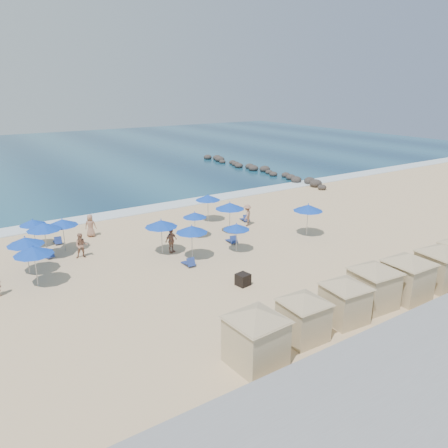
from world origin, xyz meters
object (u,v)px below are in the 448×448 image
(cabana_3, at_px, (374,279))
(beachgoer_1, at_px, (81,246))
(cabana_5, at_px, (441,260))
(umbrella_8, at_px, (236,227))
(cabana_1, at_px, (304,310))
(beachgoer_4, at_px, (90,226))
(trash_bin, at_px, (243,280))
(rock_jetty, at_px, (257,169))
(umbrella_2, at_px, (44,226))
(umbrella_7, at_px, (195,215))
(beachgoer_3, at_px, (247,215))
(umbrella_1, at_px, (25,241))
(umbrella_5, at_px, (161,223))
(cabana_4, at_px, (408,270))
(cabana_0, at_px, (256,329))
(umbrella_3, at_px, (33,251))
(umbrella_12, at_px, (33,222))
(umbrella_11, at_px, (308,208))
(umbrella_4, at_px, (62,222))
(umbrella_9, at_px, (208,197))
(umbrella_10, at_px, (230,206))
(cabana_2, at_px, (345,294))
(umbrella_6, at_px, (192,229))
(beachgoer_2, at_px, (171,241))

(cabana_3, xyz_separation_m, beachgoer_1, (-11.07, 15.89, -0.74))
(cabana_5, xyz_separation_m, umbrella_8, (-6.73, 11.42, 0.21))
(cabana_1, xyz_separation_m, beachgoer_4, (-3.76, 20.18, -0.59))
(trash_bin, xyz_separation_m, beachgoer_4, (-4.83, 13.93, 0.54))
(rock_jetty, height_order, umbrella_2, umbrella_2)
(umbrella_7, distance_m, beachgoer_3, 5.37)
(rock_jetty, bearing_deg, umbrella_1, -150.16)
(umbrella_5, distance_m, beachgoer_1, 5.74)
(cabana_1, relative_size, cabana_4, 0.89)
(cabana_0, bearing_deg, umbrella_3, 114.90)
(umbrella_12, height_order, beachgoer_1, umbrella_12)
(umbrella_8, distance_m, umbrella_11, 6.77)
(cabana_5, bearing_deg, umbrella_11, 89.87)
(cabana_5, distance_m, umbrella_3, 24.07)
(umbrella_7, bearing_deg, umbrella_4, 163.61)
(umbrella_9, distance_m, beachgoer_4, 10.16)
(cabana_1, bearing_deg, cabana_4, -1.34)
(trash_bin, relative_size, beachgoer_4, 0.40)
(umbrella_1, height_order, umbrella_10, umbrella_10)
(trash_bin, height_order, cabana_3, cabana_3)
(umbrella_1, bearing_deg, beachgoer_4, 41.74)
(umbrella_5, distance_m, beachgoer_3, 9.34)
(cabana_2, distance_m, umbrella_4, 20.35)
(umbrella_1, relative_size, umbrella_9, 1.03)
(cabana_2, xyz_separation_m, umbrella_12, (-10.84, 20.25, 0.39))
(umbrella_4, xyz_separation_m, umbrella_5, (5.62, -4.54, 0.12))
(cabana_1, bearing_deg, umbrella_7, 78.86)
(cabana_3, bearing_deg, umbrella_9, 87.51)
(cabana_5, xyz_separation_m, umbrella_7, (-7.65, 15.78, 0.17))
(umbrella_12, bearing_deg, umbrella_4, -52.70)
(cabana_4, bearing_deg, umbrella_11, 75.06)
(umbrella_3, height_order, beachgoer_4, umbrella_3)
(umbrella_3, bearing_deg, cabana_5, -33.95)
(cabana_5, xyz_separation_m, umbrella_2, (-18.41, 17.81, 0.63))
(umbrella_9, bearing_deg, umbrella_8, -106.55)
(cabana_0, relative_size, umbrella_8, 2.14)
(cabana_5, distance_m, beachgoer_3, 16.14)
(rock_jetty, height_order, beachgoer_1, beachgoer_1)
(rock_jetty, bearing_deg, beachgoer_4, -152.98)
(umbrella_6, relative_size, umbrella_10, 0.93)
(rock_jetty, xyz_separation_m, umbrella_9, (-18.00, -15.94, 1.81))
(umbrella_1, distance_m, umbrella_3, 2.16)
(cabana_3, height_order, umbrella_9, cabana_3)
(beachgoer_2, xyz_separation_m, beachgoer_4, (-3.73, 6.68, 0.01))
(umbrella_7, height_order, umbrella_8, umbrella_8)
(umbrella_2, bearing_deg, beachgoer_1, -32.91)
(cabana_1, height_order, umbrella_3, umbrella_3)
(umbrella_5, bearing_deg, umbrella_11, -13.99)
(umbrella_8, bearing_deg, umbrella_12, 142.19)
(cabana_1, xyz_separation_m, umbrella_2, (-7.73, 17.42, 0.82))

